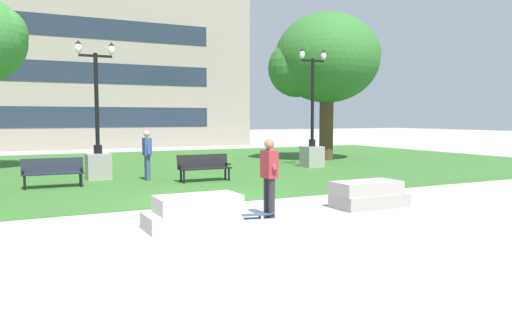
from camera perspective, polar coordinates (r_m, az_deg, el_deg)
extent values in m
plane|color=#A3A09B|center=(12.62, -5.21, -5.05)|extent=(140.00, 140.00, 0.00)
cube|color=#336628|center=(22.15, -14.75, -0.89)|extent=(40.00, 20.00, 0.02)
cube|color=#B2ADA3|center=(9.98, -7.46, -6.79)|extent=(1.80, 0.90, 0.32)
cube|color=#BBB6AB|center=(9.97, -6.67, -4.92)|extent=(1.66, 0.83, 0.32)
cube|color=#9E9991|center=(12.46, 12.82, -4.53)|extent=(1.80, 0.90, 0.32)
cube|color=#A6A098|center=(12.36, 12.50, -3.11)|extent=(1.66, 0.83, 0.32)
cylinder|color=#28282D|center=(10.84, 1.78, -4.37)|extent=(0.15, 0.15, 0.86)
cylinder|color=#28282D|center=(11.01, 1.26, -4.22)|extent=(0.15, 0.15, 0.86)
cube|color=maroon|center=(10.83, 1.53, -0.48)|extent=(0.25, 0.40, 0.60)
cylinder|color=maroon|center=(10.76, 1.74, -0.01)|extent=(0.11, 0.45, 0.48)
cylinder|color=maroon|center=(10.89, 1.32, 0.05)|extent=(0.11, 0.45, 0.48)
sphere|color=#9E7051|center=(10.80, 1.53, 1.84)|extent=(0.22, 0.22, 0.22)
cube|color=#2D4C75|center=(10.78, -0.57, -6.28)|extent=(0.82, 0.38, 0.02)
cube|color=#2D4C75|center=(10.68, -2.94, -6.27)|extent=(0.16, 0.22, 0.06)
cube|color=#2D4C75|center=(10.88, 1.75, -6.07)|extent=(0.16, 0.22, 0.06)
cylinder|color=silver|center=(10.64, -1.61, -6.75)|extent=(0.06, 0.04, 0.06)
cylinder|color=silver|center=(10.85, -1.84, -6.52)|extent=(0.06, 0.04, 0.06)
cylinder|color=silver|center=(10.73, 0.71, -6.64)|extent=(0.06, 0.04, 0.06)
cylinder|color=silver|center=(10.94, 0.43, -6.42)|extent=(0.06, 0.04, 0.06)
cube|color=black|center=(16.87, -5.83, -0.97)|extent=(1.80, 0.46, 0.05)
cube|color=black|center=(17.09, -6.13, -0.13)|extent=(1.80, 0.14, 0.46)
cube|color=black|center=(16.59, -8.56, -0.69)|extent=(0.06, 0.40, 0.04)
cube|color=black|center=(17.17, -3.20, -0.45)|extent=(0.06, 0.40, 0.04)
cylinder|color=black|center=(16.49, -8.24, -1.95)|extent=(0.07, 0.07, 0.41)
cylinder|color=black|center=(17.04, -3.11, -1.68)|extent=(0.07, 0.07, 0.41)
cylinder|color=black|center=(16.79, -8.57, -1.83)|extent=(0.07, 0.07, 0.41)
cylinder|color=black|center=(17.34, -3.53, -1.57)|extent=(0.07, 0.07, 0.41)
cube|color=#1E232D|center=(16.48, -22.18, -1.45)|extent=(1.82, 0.51, 0.05)
cube|color=#1E232D|center=(16.71, -22.24, -0.58)|extent=(1.80, 0.20, 0.46)
cube|color=black|center=(16.46, -25.11, -1.14)|extent=(0.08, 0.40, 0.04)
cube|color=black|center=(16.52, -19.28, -0.93)|extent=(0.08, 0.40, 0.04)
cylinder|color=black|center=(16.34, -24.94, -2.42)|extent=(0.07, 0.07, 0.41)
cylinder|color=black|center=(16.40, -19.34, -2.21)|extent=(0.07, 0.07, 0.41)
cylinder|color=black|center=(16.66, -24.93, -2.28)|extent=(0.07, 0.07, 0.41)
cylinder|color=black|center=(16.71, -19.43, -2.09)|extent=(0.07, 0.07, 0.41)
cube|color=gray|center=(18.25, -17.57, -0.71)|extent=(0.80, 0.80, 0.90)
cylinder|color=black|center=(18.20, -17.62, 1.17)|extent=(0.28, 0.28, 0.30)
cylinder|color=black|center=(18.17, -17.75, 6.15)|extent=(0.14, 0.14, 3.46)
cube|color=black|center=(18.29, -17.88, 11.26)|extent=(1.10, 0.08, 0.08)
ellipsoid|color=white|center=(18.24, -19.65, 11.99)|extent=(0.22, 0.22, 0.36)
cone|color=black|center=(18.27, -19.67, 12.60)|extent=(0.20, 0.20, 0.13)
ellipsoid|color=white|center=(18.41, -16.17, 12.01)|extent=(0.22, 0.22, 0.36)
cone|color=black|center=(18.44, -16.19, 12.61)|extent=(0.20, 0.20, 0.13)
cube|color=gray|center=(21.87, 6.42, 0.38)|extent=(0.80, 0.80, 0.90)
cylinder|color=black|center=(21.83, 6.43, 1.95)|extent=(0.28, 0.28, 0.30)
cylinder|color=black|center=(21.81, 6.47, 6.52)|extent=(0.14, 0.14, 3.78)
cube|color=black|center=(21.94, 6.52, 11.21)|extent=(1.10, 0.08, 0.08)
ellipsoid|color=white|center=(21.67, 5.28, 11.94)|extent=(0.22, 0.22, 0.36)
cone|color=black|center=(21.69, 5.29, 12.45)|extent=(0.20, 0.20, 0.13)
ellipsoid|color=white|center=(22.27, 7.73, 11.72)|extent=(0.22, 0.22, 0.36)
cone|color=black|center=(22.29, 7.74, 12.22)|extent=(0.20, 0.20, 0.13)
cylinder|color=#4C3823|center=(25.67, 8.04, 4.14)|extent=(0.70, 0.70, 3.70)
ellipsoid|color=#2D6B28|center=(25.84, 8.13, 11.47)|extent=(5.27, 5.27, 4.48)
sphere|color=#2D6B28|center=(25.44, 4.70, 10.42)|extent=(2.90, 2.90, 2.90)
sphere|color=#2D6B28|center=(26.23, 11.22, 11.91)|extent=(2.63, 2.63, 2.63)
cylinder|color=#384C7A|center=(17.41, -12.23, -0.91)|extent=(0.15, 0.15, 0.86)
cylinder|color=#384C7A|center=(17.61, -12.38, -0.85)|extent=(0.15, 0.15, 0.86)
cube|color=#334784|center=(17.45, -12.35, 1.50)|extent=(0.24, 0.40, 0.60)
cylinder|color=#334784|center=(17.25, -12.19, 1.57)|extent=(0.10, 0.21, 0.56)
cylinder|color=#334784|center=(17.65, -12.51, 1.63)|extent=(0.10, 0.21, 0.56)
sphere|color=tan|center=(17.43, -12.37, 2.95)|extent=(0.22, 0.22, 0.22)
cube|color=gray|center=(36.38, -22.47, 10.56)|extent=(29.01, 1.00, 12.02)
cube|color=#232D3D|center=(35.67, -22.21, 4.55)|extent=(21.76, 0.03, 1.40)
cube|color=#232D3D|center=(35.80, -22.37, 9.36)|extent=(21.76, 0.03, 1.40)
cube|color=#232D3D|center=(36.17, -22.53, 14.10)|extent=(21.76, 0.03, 1.40)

